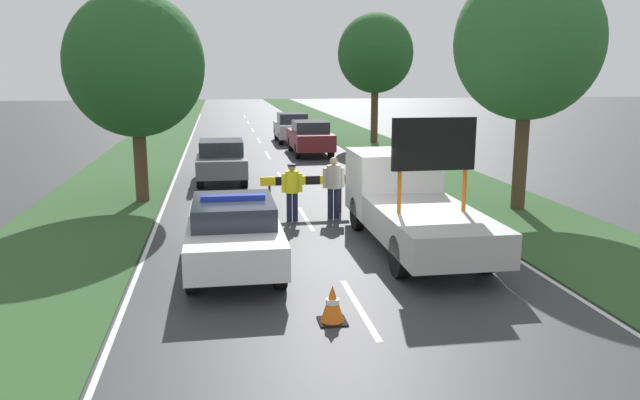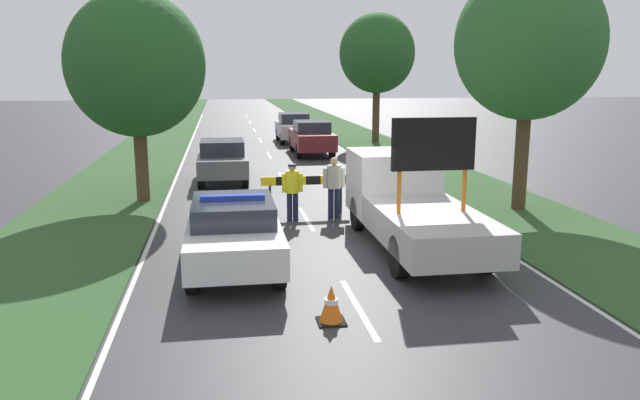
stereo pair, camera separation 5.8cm
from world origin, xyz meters
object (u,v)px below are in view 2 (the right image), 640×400
at_px(road_barrier, 306,183).
at_px(traffic_cone_near_police, 331,304).
at_px(police_officer, 292,187).
at_px(roadside_tree_near_right, 377,53).
at_px(police_car, 234,230).
at_px(pedestrian_civilian, 334,183).
at_px(queued_car_wagon_maroon, 311,137).
at_px(roadside_tree_mid_left, 136,65).
at_px(queued_car_sedan_silver, 294,127).
at_px(work_truck, 409,202).
at_px(queued_car_suv_grey, 223,160).
at_px(traffic_cone_centre_front, 272,222).
at_px(roadside_tree_near_left, 529,43).

distance_m(road_barrier, traffic_cone_near_police, 8.07).
bearing_deg(road_barrier, police_officer, -115.50).
relative_size(traffic_cone_near_police, roadside_tree_near_right, 0.09).
bearing_deg(police_car, pedestrian_civilian, 55.64).
xyz_separation_m(road_barrier, pedestrian_civilian, (0.70, -0.72, 0.12)).
relative_size(queued_car_wagon_maroon, roadside_tree_mid_left, 0.71).
relative_size(queued_car_sedan_silver, roadside_tree_mid_left, 0.64).
xyz_separation_m(traffic_cone_near_police, roadside_tree_mid_left, (-4.20, 10.48, 3.92)).
distance_m(traffic_cone_near_police, queued_car_wagon_maroon, 21.09).
xyz_separation_m(police_officer, queued_car_sedan_silver, (2.26, 19.38, -0.10)).
height_order(work_truck, traffic_cone_near_police, work_truck).
bearing_deg(queued_car_suv_grey, traffic_cone_centre_front, 98.89).
distance_m(work_truck, queued_car_wagon_maroon, 16.44).
height_order(traffic_cone_near_police, traffic_cone_centre_front, traffic_cone_near_police).
bearing_deg(queued_car_suv_grey, road_barrier, 112.39).
bearing_deg(traffic_cone_centre_front, traffic_cone_near_police, -85.36).
xyz_separation_m(police_car, work_truck, (4.16, 1.21, 0.22)).
bearing_deg(traffic_cone_centre_front, police_car, -110.11).
height_order(road_barrier, traffic_cone_near_police, road_barrier).
bearing_deg(roadside_tree_near_left, queued_car_sedan_silver, 103.48).
distance_m(police_officer, queued_car_wagon_maroon, 13.99).
xyz_separation_m(police_officer, roadside_tree_mid_left, (-4.37, 3.33, 3.29)).
relative_size(work_truck, queued_car_sedan_silver, 1.48).
height_order(queued_car_sedan_silver, roadside_tree_mid_left, roadside_tree_mid_left).
bearing_deg(traffic_cone_near_police, roadside_tree_near_left, 47.15).
distance_m(queued_car_wagon_maroon, roadside_tree_mid_left, 12.95).
relative_size(road_barrier, police_officer, 1.61).
distance_m(police_officer, traffic_cone_near_police, 7.18).
distance_m(traffic_cone_near_police, roadside_tree_near_left, 11.22).
relative_size(queued_car_suv_grey, queued_car_wagon_maroon, 0.88).
bearing_deg(queued_car_sedan_silver, pedestrian_civilian, 86.81).
relative_size(work_truck, pedestrian_civilian, 3.55).
height_order(traffic_cone_near_police, queued_car_wagon_maroon, queued_car_wagon_maroon).
height_order(traffic_cone_near_police, queued_car_suv_grey, queued_car_suv_grey).
distance_m(police_car, queued_car_sedan_silver, 23.60).
distance_m(police_car, work_truck, 4.34).
distance_m(work_truck, roadside_tree_near_right, 21.85).
height_order(traffic_cone_centre_front, queued_car_suv_grey, queued_car_suv_grey).
relative_size(queued_car_suv_grey, roadside_tree_near_right, 0.55).
xyz_separation_m(pedestrian_civilian, roadside_tree_near_left, (5.63, 0.22, 3.81)).
bearing_deg(roadside_tree_near_left, roadside_tree_mid_left, 165.23).
relative_size(road_barrier, roadside_tree_near_right, 0.36).
xyz_separation_m(road_barrier, queued_car_sedan_silver, (1.77, 18.51, -0.04)).
xyz_separation_m(police_officer, traffic_cone_centre_front, (-0.66, -1.11, -0.70)).
bearing_deg(roadside_tree_near_left, roadside_tree_near_right, 89.74).
distance_m(queued_car_suv_grey, roadside_tree_near_right, 15.27).
height_order(queued_car_suv_grey, roadside_tree_near_right, roadside_tree_near_right).
xyz_separation_m(queued_car_suv_grey, roadside_tree_near_left, (8.68, -6.19, 4.01)).
bearing_deg(pedestrian_civilian, queued_car_sedan_silver, 115.68).
bearing_deg(work_truck, roadside_tree_mid_left, -44.74).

